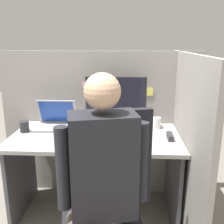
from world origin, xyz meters
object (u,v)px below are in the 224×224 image
(coffee_mug, at_px, (156,123))
(pen_cup, at_px, (24,127))
(monitor, at_px, (116,97))
(office_chair, at_px, (109,205))
(stapler, at_px, (170,136))
(person, at_px, (100,187))
(paper_box, at_px, (116,123))
(carrot_toy, at_px, (104,140))
(laptop, at_px, (56,122))

(coffee_mug, relative_size, pen_cup, 1.02)
(monitor, height_order, office_chair, monitor)
(coffee_mug, bearing_deg, stapler, -72.18)
(office_chair, relative_size, person, 0.82)
(paper_box, bearing_deg, pen_cup, -167.55)
(paper_box, relative_size, pen_cup, 3.73)
(monitor, distance_m, carrot_toy, 0.47)
(carrot_toy, bearing_deg, laptop, 144.41)
(laptop, xyz_separation_m, pen_cup, (-0.24, -0.12, -0.00))
(paper_box, height_order, laptop, laptop)
(monitor, bearing_deg, stapler, -31.74)
(carrot_toy, xyz_separation_m, office_chair, (0.08, -0.54, -0.20))
(laptop, relative_size, carrot_toy, 2.90)
(paper_box, xyz_separation_m, carrot_toy, (-0.07, -0.38, -0.03))
(carrot_toy, bearing_deg, monitor, 79.26)
(stapler, relative_size, carrot_toy, 1.10)
(office_chair, bearing_deg, coffee_mug, 68.80)
(stapler, relative_size, person, 0.10)
(paper_box, xyz_separation_m, monitor, (-0.00, 0.00, 0.24))
(carrot_toy, bearing_deg, office_chair, -81.85)
(stapler, distance_m, person, 0.94)
(carrot_toy, bearing_deg, coffee_mug, 41.11)
(coffee_mug, xyz_separation_m, pen_cup, (-1.13, -0.17, -0.00))
(paper_box, height_order, carrot_toy, paper_box)
(monitor, height_order, stapler, monitor)
(laptop, distance_m, coffee_mug, 0.89)
(carrot_toy, bearing_deg, pen_cup, 163.66)
(monitor, xyz_separation_m, laptop, (-0.53, -0.05, -0.23))
(stapler, bearing_deg, laptop, 167.02)
(person, bearing_deg, laptop, 115.87)
(monitor, xyz_separation_m, office_chair, (0.00, -0.92, -0.46))
(monitor, relative_size, carrot_toy, 4.44)
(pen_cup, bearing_deg, stapler, -4.73)
(paper_box, relative_size, office_chair, 0.32)
(paper_box, bearing_deg, coffee_mug, -0.35)
(paper_box, xyz_separation_m, laptop, (-0.53, -0.05, 0.01))
(laptop, xyz_separation_m, carrot_toy, (0.46, -0.33, -0.03))
(paper_box, distance_m, monitor, 0.24)
(office_chair, bearing_deg, pen_cup, 136.43)
(stapler, bearing_deg, person, -120.66)
(office_chair, relative_size, coffee_mug, 11.46)
(paper_box, xyz_separation_m, stapler, (0.44, -0.27, -0.02))
(carrot_toy, relative_size, person, 0.09)
(office_chair, bearing_deg, paper_box, 90.29)
(monitor, distance_m, office_chair, 1.02)
(laptop, distance_m, person, 1.15)
(person, bearing_deg, office_chair, 77.01)
(person, height_order, coffee_mug, person)
(carrot_toy, bearing_deg, paper_box, 79.18)
(paper_box, relative_size, laptop, 1.01)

